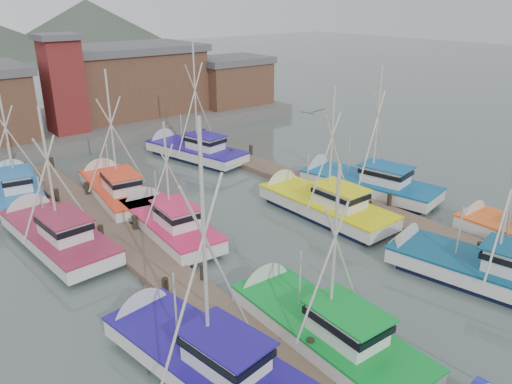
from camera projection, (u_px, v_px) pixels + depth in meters
ground at (370, 287)px, 23.35m from camera, size 260.00×260.00×0.00m
dock_left at (197, 299)px, 22.08m from camera, size 2.30×46.00×1.50m
dock_right at (391, 217)px, 30.31m from camera, size 2.30×46.00×1.50m
quay at (76, 126)px, 49.84m from camera, size 44.00×16.00×1.20m
shed_center at (128, 79)px, 51.86m from camera, size 14.84×9.54×6.90m
shed_right at (230, 80)px, 56.47m from camera, size 8.48×6.36×5.20m
lookout_tower at (63, 83)px, 43.96m from camera, size 3.60×3.60×8.50m
boat_4 at (316, 325)px, 19.59m from camera, size 3.41×9.37×8.31m
boat_5 at (477, 269)px, 23.60m from camera, size 4.83×10.17×8.60m
boat_6 at (196, 354)px, 18.00m from camera, size 4.17×9.63×10.32m
boat_8 at (165, 222)px, 28.54m from camera, size 3.39×9.05×7.40m
boat_9 at (319, 203)px, 31.09m from camera, size 3.67×9.77×8.95m
boat_10 at (54, 233)px, 27.16m from camera, size 3.68×9.88×8.63m
boat_11 at (361, 183)px, 34.51m from camera, size 4.99×10.38×9.64m
boat_12 at (115, 188)px, 33.48m from camera, size 4.09×9.66×9.45m
boat_13 at (191, 150)px, 41.83m from camera, size 4.94×10.19×10.70m
boat_14 at (16, 187)px, 33.66m from camera, size 4.06×9.16×8.60m
gull_far at (312, 112)px, 26.44m from camera, size 1.51×0.66×0.24m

